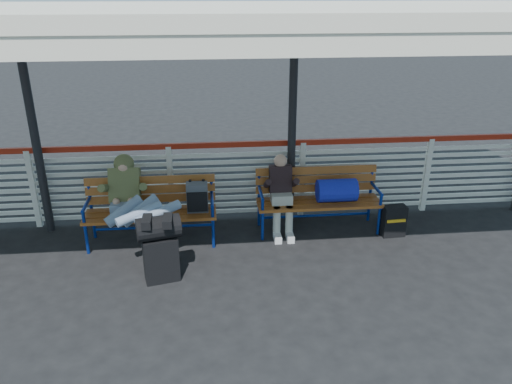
{
  "coord_description": "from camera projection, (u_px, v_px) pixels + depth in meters",
  "views": [
    {
      "loc": [
        0.58,
        -5.18,
        3.37
      ],
      "look_at": [
        1.2,
        1.0,
        0.8
      ],
      "focal_mm": 35.0,
      "sensor_mm": 36.0,
      "label": 1
    }
  ],
  "objects": [
    {
      "name": "companion_person",
      "position": [
        281.0,
        194.0,
        7.18
      ],
      "size": [
        0.32,
        0.66,
        1.15
      ],
      "color": "#B9B7A7",
      "rests_on": "ground"
    },
    {
      "name": "bench_left",
      "position": [
        162.0,
        203.0,
        6.92
      ],
      "size": [
        1.8,
        0.56,
        0.92
      ],
      "color": "#AB5221",
      "rests_on": "ground"
    },
    {
      "name": "ground",
      "position": [
        165.0,
        289.0,
        6.0
      ],
      "size": [
        60.0,
        60.0,
        0.0
      ],
      "primitive_type": "plane",
      "color": "black",
      "rests_on": "ground"
    },
    {
      "name": "suitcase_side",
      "position": [
        393.0,
        221.0,
        7.19
      ],
      "size": [
        0.34,
        0.22,
        0.46
      ],
      "rotation": [
        0.0,
        0.0,
        0.06
      ],
      "color": "black",
      "rests_on": "ground"
    },
    {
      "name": "traveler_man",
      "position": [
        136.0,
        205.0,
        6.52
      ],
      "size": [
        0.94,
        1.64,
        0.77
      ],
      "color": "#7E92AA",
      "rests_on": "ground"
    },
    {
      "name": "canopy",
      "position": [
        152.0,
        17.0,
        5.63
      ],
      "size": [
        12.6,
        3.6,
        3.16
      ],
      "color": "silver",
      "rests_on": "ground"
    },
    {
      "name": "luggage_stack",
      "position": [
        160.0,
        246.0,
        6.02
      ],
      "size": [
        0.57,
        0.4,
        0.85
      ],
      "rotation": [
        0.0,
        0.0,
        0.23
      ],
      "color": "black",
      "rests_on": "ground"
    },
    {
      "name": "bench_right",
      "position": [
        327.0,
        192.0,
        7.25
      ],
      "size": [
        1.8,
        0.56,
        0.92
      ],
      "color": "#AB5221",
      "rests_on": "ground"
    },
    {
      "name": "fence",
      "position": [
        171.0,
        181.0,
        7.49
      ],
      "size": [
        12.08,
        0.08,
        1.24
      ],
      "color": "silver",
      "rests_on": "ground"
    }
  ]
}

